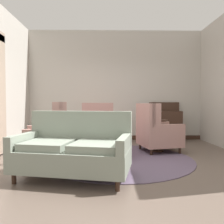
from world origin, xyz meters
TOP-DOWN VIEW (x-y plane):
  - ground at (0.00, 0.00)m, footprint 7.70×7.70m
  - wall_back at (0.00, 2.75)m, footprint 5.37×0.08m
  - baseboard_back at (0.00, 2.69)m, footprint 5.21×0.03m
  - area_rug at (0.00, 0.30)m, footprint 2.85×2.85m
  - coffee_table at (-0.17, 0.50)m, footprint 0.85×0.85m
  - porcelain_vase at (-0.20, 0.48)m, footprint 0.18×0.18m
  - settee at (-0.71, -0.79)m, footprint 1.75×1.16m
  - armchair_far_left at (-1.36, 0.43)m, footprint 0.94×0.97m
  - armchair_back_corner at (0.85, 0.95)m, footprint 0.97×0.98m
  - armchair_near_sideboard at (-0.50, 1.77)m, footprint 0.82×0.85m
  - side_table at (0.89, 0.96)m, footprint 0.46×0.46m
  - sideboard at (1.45, 2.46)m, footprint 0.89×0.39m

SIDE VIEW (x-z plane):
  - ground at x=0.00m, z-range 0.00..0.00m
  - area_rug at x=0.00m, z-range 0.00..0.01m
  - baseboard_back at x=0.00m, z-range 0.00..0.12m
  - settee at x=-0.71m, z-range -0.08..0.88m
  - coffee_table at x=-0.17m, z-range 0.16..0.69m
  - side_table at x=0.89m, z-range 0.07..0.79m
  - armchair_back_corner at x=0.85m, z-range -0.09..1.00m
  - armchair_near_sideboard at x=-0.50m, z-range -0.09..1.01m
  - armchair_far_left at x=-1.36m, z-range -0.09..1.02m
  - sideboard at x=1.45m, z-range -0.06..1.06m
  - porcelain_vase at x=-0.20m, z-range 0.49..0.84m
  - wall_back at x=0.00m, z-range 0.00..3.26m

